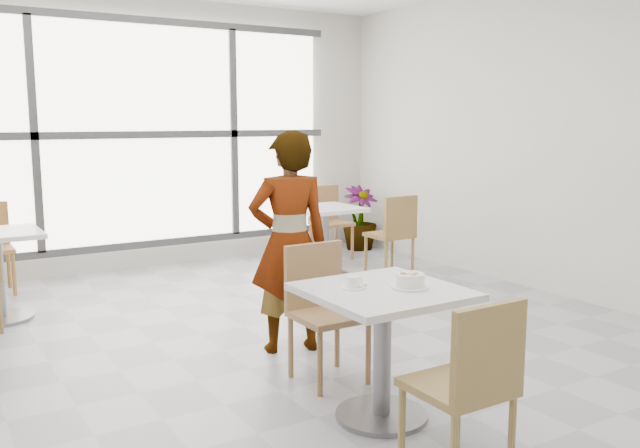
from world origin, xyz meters
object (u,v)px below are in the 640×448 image
chair_far (322,302)px  oatmeal_bowl (410,280)px  bg_table_right (324,231)px  person (289,242)px  bg_chair_right_far (328,217)px  main_table (383,328)px  chair_near (470,378)px  bg_chair_right_near (394,230)px  coffee_cup (353,283)px  plant_right (359,218)px

chair_far → oatmeal_bowl: (0.08, -0.77, 0.29)m
bg_table_right → person: bearing=-128.4°
chair_far → bg_chair_right_far: (2.09, 3.22, 0.00)m
main_table → oatmeal_bowl: oatmeal_bowl is taller
chair_near → bg_chair_right_near: bearing=-123.3°
chair_near → bg_chair_right_near: same height
chair_far → bg_chair_right_far: size_ratio=1.00×
coffee_cup → plant_right: (2.91, 4.07, -0.37)m
bg_table_right → plant_right: plant_right is taller
bg_chair_right_near → bg_chair_right_far: bearing=-85.9°
bg_table_right → bg_chair_right_near: 0.75m
chair_near → coffee_cup: 0.88m
oatmeal_bowl → person: 1.34m
person → bg_chair_right_far: person is taller
person → bg_table_right: person is taller
chair_near → chair_far: 1.45m
person → bg_chair_right_near: 2.58m
oatmeal_bowl → bg_chair_right_far: (2.01, 3.99, -0.29)m
main_table → chair_near: bearing=-94.8°
coffee_cup → person: person is taller
main_table → bg_chair_right_far: (2.14, 3.92, -0.02)m
chair_far → bg_chair_right_near: bearing=43.1°
main_table → oatmeal_bowl: size_ratio=3.81×
person → bg_chair_right_near: size_ratio=1.83×
main_table → plant_right: bearing=56.3°
main_table → bg_table_right: size_ratio=1.07×
bg_chair_right_near → bg_chair_right_far: (-0.08, 1.19, 0.00)m
bg_table_right → oatmeal_bowl: bearing=-114.4°
chair_far → bg_chair_right_near: 2.98m
bg_chair_right_near → chair_far: bearing=43.1°
person → plant_right: person is taller
bg_chair_right_near → person: bearing=34.9°
main_table → coffee_cup: (-0.14, 0.09, 0.26)m
chair_near → bg_chair_right_far: 5.16m
main_table → plant_right: 4.99m
bg_table_right → chair_far: bearing=-122.4°
bg_table_right → bg_chair_right_far: bearing=55.3°
chair_far → main_table: bearing=-93.5°
bg_chair_right_far → plant_right: 0.68m
oatmeal_bowl → bg_chair_right_near: bg_chair_right_near is taller
bg_table_right → coffee_cup: bearing=-119.5°
bg_chair_right_far → bg_table_right: bearing=-124.7°
main_table → bg_chair_right_far: size_ratio=0.92×
bg_chair_right_far → main_table: bearing=-118.6°
coffee_cup → plant_right: size_ratio=0.19×
chair_near → bg_table_right: bearing=-113.0°
oatmeal_bowl → bg_table_right: size_ratio=0.28×
main_table → bg_chair_right_near: 3.52m
chair_near → oatmeal_bowl: bearing=-105.8°
main_table → chair_near: 0.75m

